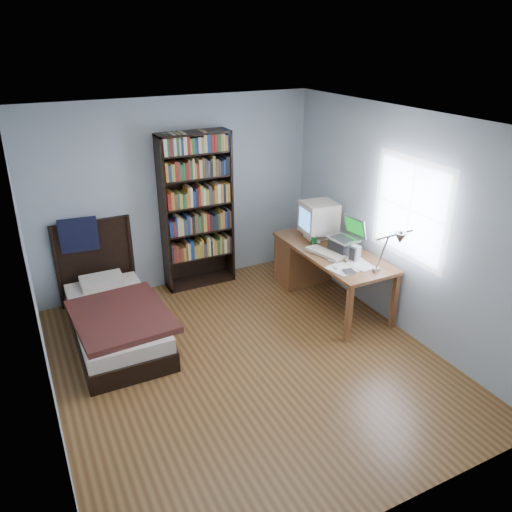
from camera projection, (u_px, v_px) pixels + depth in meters
name	position (u px, v px, depth m)	size (l,w,h in m)	color
room	(249.00, 253.00, 4.81)	(4.20, 4.24, 2.50)	brown
desk	(310.00, 258.00, 6.71)	(0.75, 1.75, 0.73)	brown
crt_monitor	(318.00, 218.00, 6.43)	(0.47, 0.43, 0.49)	beige
laptop	(344.00, 243.00, 6.10)	(0.38, 0.38, 0.43)	#2D2D30
desk_lamp	(397.00, 241.00, 5.02)	(0.26, 0.57, 0.68)	#99999E
keyboard	(325.00, 253.00, 6.06)	(0.20, 0.50, 0.03)	beige
speaker	(355.00, 253.00, 5.86)	(0.09, 0.09, 0.19)	#98989B
soda_can	(314.00, 241.00, 6.28)	(0.07, 0.07, 0.13)	#083C1C
mouse	(317.00, 241.00, 6.39)	(0.06, 0.11, 0.04)	silver
phone_silver	(332.00, 261.00, 5.85)	(0.05, 0.09, 0.02)	silver
phone_grey	(335.00, 268.00, 5.70)	(0.04, 0.08, 0.02)	#98989B
external_drive	(349.00, 272.00, 5.59)	(0.12, 0.12, 0.02)	#98989B
bookshelf	(197.00, 212.00, 6.55)	(0.94, 0.30, 2.08)	black
bed	(113.00, 315.00, 5.67)	(1.03, 1.99, 1.16)	black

